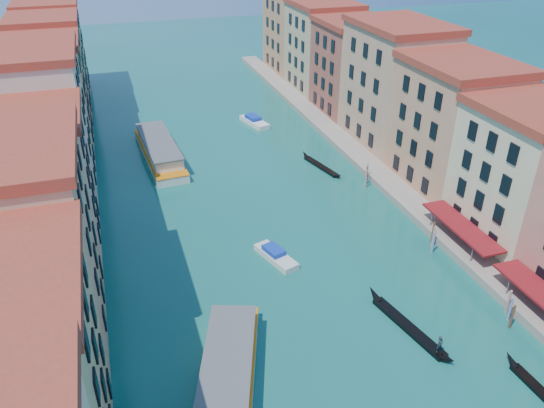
# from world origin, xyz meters

# --- Properties ---
(left_bank_palazzos) EXTENTS (12.80, 128.40, 21.00)m
(left_bank_palazzos) POSITION_xyz_m (-26.00, 64.68, 9.71)
(left_bank_palazzos) COLOR beige
(left_bank_palazzos) RESTS_ON ground
(right_bank_palazzos) EXTENTS (12.80, 128.40, 21.00)m
(right_bank_palazzos) POSITION_xyz_m (30.00, 65.00, 9.75)
(right_bank_palazzos) COLOR #98423C
(right_bank_palazzos) RESTS_ON ground
(quay) EXTENTS (4.00, 140.00, 1.00)m
(quay) POSITION_xyz_m (22.00, 65.00, 0.50)
(quay) COLOR gray
(quay) RESTS_ON ground
(mooring_poles_right) EXTENTS (1.44, 54.24, 3.20)m
(mooring_poles_right) POSITION_xyz_m (19.10, 28.80, 1.30)
(mooring_poles_right) COLOR #57311E
(mooring_poles_right) RESTS_ON ground
(vaporetto_near) EXTENTS (10.87, 20.48, 2.99)m
(vaporetto_near) POSITION_xyz_m (-10.48, 25.50, 1.35)
(vaporetto_near) COLOR white
(vaporetto_near) RESTS_ON ground
(vaporetto_far) EXTENTS (6.39, 22.21, 3.26)m
(vaporetto_far) POSITION_xyz_m (-9.56, 77.17, 1.47)
(vaporetto_far) COLOR silver
(vaporetto_far) RESTS_ON ground
(gondola_fore) EXTENTS (3.57, 12.64, 2.54)m
(gondola_fore) POSITION_xyz_m (8.73, 27.96, 0.43)
(gondola_fore) COLOR black
(gondola_fore) RESTS_ON ground
(gondola_far) EXTENTS (3.37, 10.86, 1.56)m
(gondola_far) POSITION_xyz_m (14.70, 65.57, 0.32)
(gondola_far) COLOR black
(gondola_far) RESTS_ON ground
(motorboat_mid) EXTENTS (3.97, 6.83, 1.35)m
(motorboat_mid) POSITION_xyz_m (-0.18, 43.53, 0.53)
(motorboat_mid) COLOR silver
(motorboat_mid) RESTS_ON ground
(motorboat_far) EXTENTS (4.29, 7.95, 1.57)m
(motorboat_far) POSITION_xyz_m (9.90, 87.63, 0.61)
(motorboat_far) COLOR white
(motorboat_far) RESTS_ON ground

